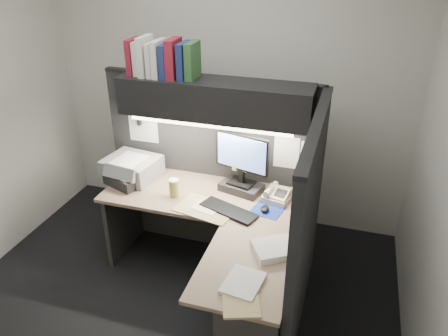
{
  "coord_description": "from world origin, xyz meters",
  "views": [
    {
      "loc": [
        1.17,
        -2.37,
        2.6
      ],
      "look_at": [
        0.28,
        0.51,
        1.03
      ],
      "focal_mm": 35.0,
      "sensor_mm": 36.0,
      "label": 1
    }
  ],
  "objects": [
    {
      "name": "paper_stack_a",
      "position": [
        0.8,
        -0.02,
        0.76
      ],
      "size": [
        0.36,
        0.34,
        0.05
      ],
      "primitive_type": "cube",
      "rotation": [
        0.0,
        0.0,
        0.55
      ],
      "color": "white",
      "rests_on": "desk"
    },
    {
      "name": "printer",
      "position": [
        -0.63,
        0.67,
        0.82
      ],
      "size": [
        0.5,
        0.44,
        0.18
      ],
      "primitive_type": "cube",
      "rotation": [
        0.0,
        0.0,
        -0.15
      ],
      "color": "gray",
      "rests_on": "desk"
    },
    {
      "name": "keyboard",
      "position": [
        0.36,
        0.37,
        0.74
      ],
      "size": [
        0.5,
        0.31,
        0.02
      ],
      "primitive_type": "cube",
      "rotation": [
        0.0,
        0.0,
        -0.35
      ],
      "color": "black",
      "rests_on": "desk"
    },
    {
      "name": "wall_back",
      "position": [
        0.0,
        1.5,
        1.35
      ],
      "size": [
        3.5,
        0.04,
        2.7
      ],
      "primitive_type": "cube",
      "color": "silver",
      "rests_on": "floor"
    },
    {
      "name": "pinned_papers",
      "position": [
        0.42,
        0.56,
        1.05
      ],
      "size": [
        1.76,
        1.31,
        0.51
      ],
      "color": "white",
      "rests_on": "partition_back"
    },
    {
      "name": "floor",
      "position": [
        0.0,
        0.0,
        0.0
      ],
      "size": [
        3.5,
        3.5,
        0.0
      ],
      "primitive_type": "plane",
      "color": "black",
      "rests_on": "ground"
    },
    {
      "name": "desk",
      "position": [
        0.43,
        -0.0,
        0.44
      ],
      "size": [
        1.7,
        1.53,
        0.73
      ],
      "color": "#957B5E",
      "rests_on": "floor"
    },
    {
      "name": "overhead_shelf",
      "position": [
        0.12,
        0.75,
        1.5
      ],
      "size": [
        1.55,
        0.34,
        0.3
      ],
      "primitive_type": "cube",
      "color": "black",
      "rests_on": "partition_back"
    },
    {
      "name": "mousepad",
      "position": [
        0.64,
        0.48,
        0.73
      ],
      "size": [
        0.27,
        0.25,
        0.0
      ],
      "primitive_type": "cube",
      "rotation": [
        0.0,
        0.0,
        -0.2
      ],
      "color": "navy",
      "rests_on": "desk"
    },
    {
      "name": "mouse",
      "position": [
        0.63,
        0.46,
        0.75
      ],
      "size": [
        0.07,
        0.11,
        0.04
      ],
      "primitive_type": "ellipsoid",
      "rotation": [
        0.0,
        0.0,
        0.07
      ],
      "color": "black",
      "rests_on": "mousepad"
    },
    {
      "name": "monitor",
      "position": [
        0.37,
        0.71,
        0.94
      ],
      "size": [
        0.47,
        0.29,
        0.52
      ],
      "rotation": [
        0.0,
        0.0,
        -0.26
      ],
      "color": "black",
      "rests_on": "desk"
    },
    {
      "name": "manila_stack",
      "position": [
        0.7,
        -0.53,
        0.74
      ],
      "size": [
        0.29,
        0.33,
        0.02
      ],
      "primitive_type": "cube",
      "rotation": [
        0.0,
        0.0,
        0.33
      ],
      "color": "tan",
      "rests_on": "desk"
    },
    {
      "name": "notebook_stack",
      "position": [
        -0.62,
        0.54,
        0.78
      ],
      "size": [
        0.39,
        0.36,
        0.1
      ],
      "primitive_type": "cube",
      "rotation": [
        0.0,
        0.0,
        -0.36
      ],
      "color": "black",
      "rests_on": "desk"
    },
    {
      "name": "partition_back",
      "position": [
        0.03,
        0.93,
        0.8
      ],
      "size": [
        1.9,
        0.06,
        1.6
      ],
      "primitive_type": "cube",
      "color": "black",
      "rests_on": "floor"
    },
    {
      "name": "partition_right",
      "position": [
        0.98,
        0.18,
        0.8
      ],
      "size": [
        0.06,
        1.5,
        1.6
      ],
      "primitive_type": "cube",
      "color": "black",
      "rests_on": "floor"
    },
    {
      "name": "coffee_cup",
      "position": [
        -0.14,
        0.47,
        0.8
      ],
      "size": [
        0.09,
        0.09,
        0.14
      ],
      "primitive_type": "cylinder",
      "rotation": [
        0.0,
        0.0,
        -0.2
      ],
      "color": "#CDB952",
      "rests_on": "desk"
    },
    {
      "name": "binder_row",
      "position": [
        -0.29,
        0.74,
        1.79
      ],
      "size": [
        0.55,
        0.26,
        0.31
      ],
      "color": "maroon",
      "rests_on": "overhead_shelf"
    },
    {
      "name": "open_folder",
      "position": [
        0.18,
        0.35,
        0.73
      ],
      "size": [
        0.51,
        0.38,
        0.01
      ],
      "primitive_type": "cube",
      "rotation": [
        0.0,
        0.0,
        -0.2
      ],
      "color": "tan",
      "rests_on": "desk"
    },
    {
      "name": "task_light_tube",
      "position": [
        0.12,
        0.61,
        1.33
      ],
      "size": [
        1.32,
        0.04,
        0.04
      ],
      "primitive_type": "cylinder",
      "rotation": [
        0.0,
        1.57,
        0.0
      ],
      "color": "white",
      "rests_on": "overhead_shelf"
    },
    {
      "name": "telephone",
      "position": [
        0.69,
        0.65,
        0.77
      ],
      "size": [
        0.25,
        0.25,
        0.08
      ],
      "primitive_type": "cube",
      "rotation": [
        0.0,
        0.0,
        -0.22
      ],
      "color": "#BFB093",
      "rests_on": "desk"
    },
    {
      "name": "paper_stack_b",
      "position": [
        0.68,
        -0.39,
        0.74
      ],
      "size": [
        0.25,
        0.3,
        0.03
      ],
      "primitive_type": "cube",
      "rotation": [
        0.0,
        0.0,
        -0.13
      ],
      "color": "white",
      "rests_on": "desk"
    }
  ]
}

